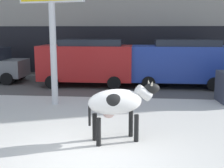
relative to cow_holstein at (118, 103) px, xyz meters
name	(u,v)px	position (x,y,z in m)	size (l,w,h in m)	color
ground_plane	(85,160)	(-0.62, -1.22, -1.00)	(120.00, 120.00, 0.00)	silver
road_strip	(117,85)	(-0.62, 7.65, -1.00)	(60.00, 5.60, 0.01)	#514F4C
cow_holstein	(118,103)	(0.00, 0.00, 0.00)	(1.91, 1.11, 1.54)	silver
car_red_van	(87,61)	(-2.14, 7.41, 0.24)	(4.60, 2.12, 2.32)	red
car_blue_van	(180,62)	(2.46, 7.54, 0.24)	(4.60, 2.12, 2.32)	#233D9E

